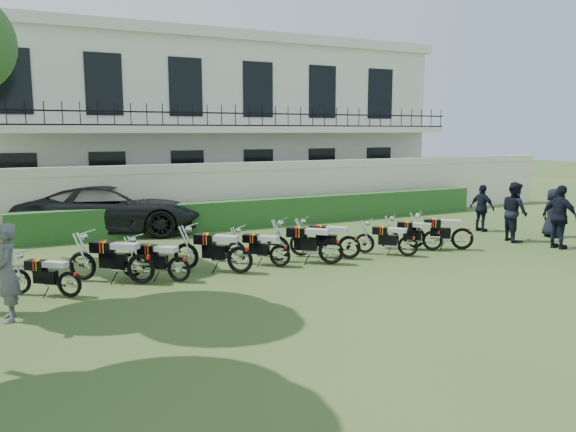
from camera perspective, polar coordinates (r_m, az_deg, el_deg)
name	(u,v)px	position (r m, az deg, el deg)	size (l,w,h in m)	color
ground	(363,271)	(14.12, 7.62, -5.55)	(100.00, 100.00, 0.00)	#324C1E
perimeter_wall	(243,193)	(20.93, -4.61, 2.38)	(30.00, 0.35, 2.30)	beige
hedge	(276,212)	(20.68, -1.19, 0.45)	(18.00, 0.60, 1.00)	#1C4E1F
building	(194,125)	(26.44, -9.53, 9.09)	(20.40, 9.60, 7.40)	silver
motorcycle_0	(69,278)	(12.50, -21.34, -5.88)	(1.41, 1.11, 0.94)	black
motorcycle_1	(141,262)	(13.06, -14.73, -4.51)	(1.74, 1.38, 1.16)	black
motorcycle_2	(179,263)	(13.06, -11.04, -4.69)	(1.37, 1.37, 1.01)	black
motorcycle_3	(240,253)	(13.60, -4.90, -3.77)	(1.61, 1.49, 1.14)	black
motorcycle_4	(280,250)	(14.24, -0.82, -3.49)	(1.31, 1.34, 0.98)	black
motorcycle_5	(331,245)	(14.51, 4.39, -2.96)	(1.64, 1.47, 1.15)	black
motorcycle_6	(349,241)	(15.19, 6.25, -2.59)	(1.55, 1.38, 1.08)	black
motorcycle_7	(408,241)	(15.77, 12.11, -2.51)	(1.29, 1.33, 0.96)	black
motorcycle_8	(433,236)	(16.69, 14.49, -1.93)	(1.46, 1.24, 0.99)	black
motorcycle_9	(463,233)	(17.03, 17.32, -1.69)	(1.69, 1.23, 1.09)	black
suv	(111,209)	(19.86, -17.58, 0.68)	(2.76, 5.99, 1.67)	black
inspector	(7,273)	(11.40, -26.67, -5.16)	(0.66, 0.43, 1.80)	#5F5E63
officer_2	(560,217)	(18.27, 25.92, -0.10)	(1.10, 0.46, 1.88)	black
officer_3	(553,213)	(20.21, 25.32, 0.29)	(0.78, 0.51, 1.60)	black
officer_4	(514,212)	(18.96, 22.01, 0.41)	(0.91, 0.71, 1.87)	black
officer_5	(482,208)	(20.43, 19.11, 0.76)	(0.95, 0.40, 1.62)	black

